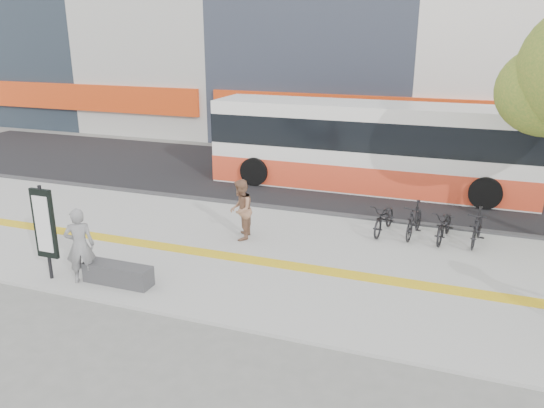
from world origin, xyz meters
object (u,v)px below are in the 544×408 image
(bus, at_px, (369,149))
(seated_woman, at_px, (80,246))
(bench, at_px, (118,274))
(signboard, at_px, (44,225))
(pedestrian_tan, at_px, (241,210))

(bus, bearing_deg, seated_woman, -114.92)
(bench, height_order, signboard, signboard)
(seated_woman, bearing_deg, bus, -146.88)
(signboard, bearing_deg, seated_woman, 8.69)
(bench, height_order, bus, bus)
(bench, xyz_separation_m, pedestrian_tan, (1.50, 3.43, 0.60))
(bench, distance_m, signboard, 1.94)
(signboard, xyz_separation_m, bus, (5.39, 10.01, 0.10))
(bench, distance_m, pedestrian_tan, 3.79)
(bench, height_order, pedestrian_tan, pedestrian_tan)
(signboard, distance_m, seated_woman, 0.91)
(signboard, xyz_separation_m, seated_woman, (0.80, 0.12, -0.42))
(bench, height_order, seated_woman, seated_woman)
(bus, bearing_deg, signboard, -118.32)
(bus, height_order, seated_woman, bus)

